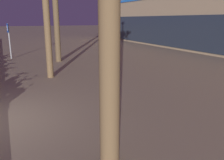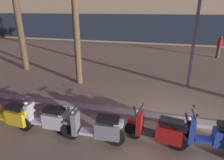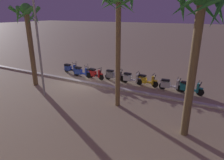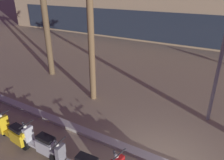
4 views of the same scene
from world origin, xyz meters
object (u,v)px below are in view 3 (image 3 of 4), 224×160
object	(u,v)px
scooter_teal_mid_centre	(189,88)
scooter_grey_lead_nearest	(113,75)
scooter_yellow_tail_end	(146,80)
scooter_blue_far_back	(70,68)
palm_tree_mid_walkway	(198,30)
scooter_silver_mid_rear	(169,85)
scooter_blue_mid_front	(81,72)
scooter_red_second_in_line	(95,74)
scooter_silver_last_in_row	(131,78)
street_lamp	(37,35)
palm_tree_by_mall_entrance	(28,27)
palm_tree_far_corner	(118,19)

from	to	relation	value
scooter_teal_mid_centre	scooter_grey_lead_nearest	distance (m)	6.13
scooter_yellow_tail_end	scooter_blue_far_back	bearing A→B (deg)	0.14
scooter_grey_lead_nearest	palm_tree_mid_walkway	world-z (taller)	palm_tree_mid_walkway
scooter_silver_mid_rear	scooter_yellow_tail_end	size ratio (longest dim) A/B	0.96
scooter_blue_mid_front	palm_tree_mid_walkway	world-z (taller)	palm_tree_mid_walkway
scooter_red_second_in_line	scooter_blue_far_back	bearing A→B (deg)	-6.74
scooter_silver_last_in_row	scooter_blue_far_back	bearing A→B (deg)	-0.71
scooter_red_second_in_line	scooter_blue_mid_front	size ratio (longest dim) A/B	0.95
scooter_yellow_tail_end	scooter_silver_mid_rear	bearing A→B (deg)	175.96
scooter_red_second_in_line	palm_tree_mid_walkway	xyz separation A→B (m)	(-8.26, 5.13, 4.40)
scooter_blue_mid_front	scooter_blue_far_back	distance (m)	1.66
scooter_silver_last_in_row	scooter_blue_far_back	distance (m)	6.26
scooter_yellow_tail_end	street_lamp	bearing A→B (deg)	42.23
scooter_grey_lead_nearest	palm_tree_by_mall_entrance	distance (m)	7.54
scooter_silver_mid_rear	palm_tree_mid_walkway	size ratio (longest dim) A/B	0.27
scooter_yellow_tail_end	scooter_blue_mid_front	xyz separation A→B (m)	(5.90, 0.49, 0.01)
scooter_yellow_tail_end	scooter_silver_last_in_row	bearing A→B (deg)	4.43
scooter_teal_mid_centre	scooter_blue_far_back	xyz separation A→B (m)	(10.77, -0.11, 0.00)
scooter_red_second_in_line	scooter_blue_far_back	size ratio (longest dim) A/B	0.96
scooter_silver_mid_rear	street_lamp	size ratio (longest dim) A/B	0.26
scooter_grey_lead_nearest	scooter_red_second_in_line	distance (m)	1.68
scooter_teal_mid_centre	scooter_red_second_in_line	distance (m)	7.78
scooter_silver_last_in_row	scooter_blue_mid_front	bearing A→B (deg)	4.85
scooter_red_second_in_line	scooter_silver_last_in_row	bearing A→B (deg)	-175.17
scooter_teal_mid_centre	palm_tree_mid_walkway	xyz separation A→B (m)	(-0.49, 5.37, 4.41)
scooter_silver_mid_rear	scooter_grey_lead_nearest	world-z (taller)	same
scooter_silver_mid_rear	scooter_blue_far_back	distance (m)	9.37
scooter_grey_lead_nearest	palm_tree_mid_walkway	xyz separation A→B (m)	(-6.62, 5.48, 4.40)
scooter_silver_last_in_row	palm_tree_by_mall_entrance	xyz separation A→B (m)	(6.63, 3.83, 4.06)
scooter_red_second_in_line	scooter_yellow_tail_end	bearing A→B (deg)	-175.28
scooter_red_second_in_line	palm_tree_mid_walkway	distance (m)	10.68
scooter_yellow_tail_end	scooter_teal_mid_centre	bearing A→B (deg)	177.83
scooter_red_second_in_line	street_lamp	bearing A→B (deg)	76.28
scooter_silver_mid_rear	scooter_red_second_in_line	size ratio (longest dim) A/B	1.02
scooter_blue_far_back	scooter_silver_mid_rear	bearing A→B (deg)	179.30
scooter_yellow_tail_end	palm_tree_far_corner	xyz separation A→B (m)	(0.44, 4.19, 4.71)
scooter_teal_mid_centre	scooter_yellow_tail_end	size ratio (longest dim) A/B	0.96
scooter_silver_mid_rear	scooter_silver_last_in_row	size ratio (longest dim) A/B	1.01
scooter_grey_lead_nearest	palm_tree_by_mall_entrance	size ratio (longest dim) A/B	0.30
scooter_yellow_tail_end	scooter_grey_lead_nearest	distance (m)	2.85
scooter_blue_mid_front	palm_tree_far_corner	world-z (taller)	palm_tree_far_corner
scooter_teal_mid_centre	scooter_yellow_tail_end	distance (m)	3.28
scooter_silver_mid_rear	scooter_yellow_tail_end	world-z (taller)	same
scooter_teal_mid_centre	palm_tree_far_corner	bearing A→B (deg)	47.50
scooter_yellow_tail_end	scooter_red_second_in_line	xyz separation A→B (m)	(4.50, 0.37, 0.01)
scooter_yellow_tail_end	palm_tree_mid_walkway	xyz separation A→B (m)	(-3.77, 5.50, 4.41)
scooter_silver_mid_rear	palm_tree_by_mall_entrance	xyz separation A→B (m)	(9.74, 3.79, 4.08)
scooter_silver_mid_rear	scooter_grey_lead_nearest	distance (m)	4.73
scooter_yellow_tail_end	palm_tree_far_corner	distance (m)	6.32
scooter_teal_mid_centre	scooter_grey_lead_nearest	world-z (taller)	same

